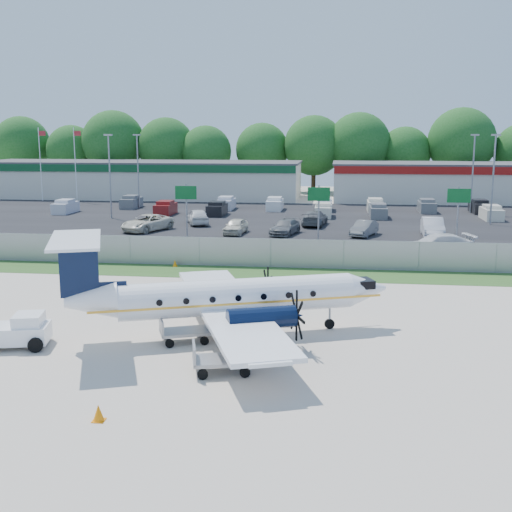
# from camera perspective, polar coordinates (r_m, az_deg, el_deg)

# --- Properties ---
(ground) EXTENTS (170.00, 170.00, 0.00)m
(ground) POSITION_cam_1_polar(r_m,az_deg,el_deg) (30.89, -1.40, -6.26)
(ground) COLOR beige
(ground) RESTS_ON ground
(grass_verge) EXTENTS (170.00, 4.00, 0.02)m
(grass_verge) POSITION_cam_1_polar(r_m,az_deg,el_deg) (42.42, 1.02, -1.54)
(grass_verge) COLOR #2D561E
(grass_verge) RESTS_ON ground
(access_road) EXTENTS (170.00, 8.00, 0.02)m
(access_road) POSITION_cam_1_polar(r_m,az_deg,el_deg) (49.25, 1.90, 0.18)
(access_road) COLOR black
(access_road) RESTS_ON ground
(parking_lot) EXTENTS (170.00, 32.00, 0.02)m
(parking_lot) POSITION_cam_1_polar(r_m,az_deg,el_deg) (69.93, 3.50, 3.31)
(parking_lot) COLOR black
(parking_lot) RESTS_ON ground
(perimeter_fence) EXTENTS (120.00, 0.06, 1.99)m
(perimeter_fence) POSITION_cam_1_polar(r_m,az_deg,el_deg) (44.17, 1.30, 0.27)
(perimeter_fence) COLOR gray
(perimeter_fence) RESTS_ON ground
(building_west) EXTENTS (46.40, 12.40, 5.24)m
(building_west) POSITION_cam_1_polar(r_m,az_deg,el_deg) (95.74, -10.18, 6.74)
(building_west) COLOR silver
(building_west) RESTS_ON ground
(building_east) EXTENTS (44.40, 12.40, 5.24)m
(building_east) POSITION_cam_1_polar(r_m,az_deg,el_deg) (93.92, 20.57, 6.16)
(building_east) COLOR silver
(building_east) RESTS_ON ground
(sign_left) EXTENTS (1.80, 0.26, 5.00)m
(sign_left) POSITION_cam_1_polar(r_m,az_deg,el_deg) (53.85, -6.23, 4.90)
(sign_left) COLOR gray
(sign_left) RESTS_ON ground
(sign_mid) EXTENTS (1.80, 0.26, 5.00)m
(sign_mid) POSITION_cam_1_polar(r_m,az_deg,el_deg) (52.42, 5.60, 4.76)
(sign_mid) COLOR gray
(sign_mid) RESTS_ON ground
(sign_right) EXTENTS (1.80, 0.26, 5.00)m
(sign_right) POSITION_cam_1_polar(r_m,az_deg,el_deg) (53.26, 17.54, 4.40)
(sign_right) COLOR gray
(sign_right) RESTS_ON ground
(flagpole_west) EXTENTS (1.06, 0.12, 10.00)m
(flagpole_west) POSITION_cam_1_polar(r_m,az_deg,el_deg) (93.45, -18.60, 8.11)
(flagpole_west) COLOR white
(flagpole_west) RESTS_ON ground
(flagpole_east) EXTENTS (1.06, 0.12, 10.00)m
(flagpole_east) POSITION_cam_1_polar(r_m,az_deg,el_deg) (91.40, -15.74, 8.22)
(flagpole_east) COLOR white
(flagpole_east) RESTS_ON ground
(light_pole_nw) EXTENTS (0.90, 0.35, 9.09)m
(light_pole_nw) POSITION_cam_1_polar(r_m,az_deg,el_deg) (71.62, -12.88, 7.43)
(light_pole_nw) COLOR gray
(light_pole_nw) RESTS_ON ground
(light_pole_ne) EXTENTS (0.90, 0.35, 9.09)m
(light_pole_ne) POSITION_cam_1_polar(r_m,az_deg,el_deg) (69.09, 20.35, 6.93)
(light_pole_ne) COLOR gray
(light_pole_ne) RESTS_ON ground
(light_pole_sw) EXTENTS (0.90, 0.35, 9.09)m
(light_pole_sw) POSITION_cam_1_polar(r_m,az_deg,el_deg) (81.07, -10.46, 7.88)
(light_pole_sw) COLOR gray
(light_pole_sw) RESTS_ON ground
(light_pole_se) EXTENTS (0.90, 0.35, 9.09)m
(light_pole_se) POSITION_cam_1_polar(r_m,az_deg,el_deg) (78.85, 18.73, 7.42)
(light_pole_se) COLOR gray
(light_pole_se) RESTS_ON ground
(tree_line) EXTENTS (112.00, 6.00, 14.00)m
(tree_line) POSITION_cam_1_polar(r_m,az_deg,el_deg) (103.70, 4.74, 5.71)
(tree_line) COLOR #195118
(tree_line) RESTS_ON ground
(aircraft) EXTENTS (15.41, 15.00, 4.74)m
(aircraft) POSITION_cam_1_polar(r_m,az_deg,el_deg) (28.99, -2.31, -3.65)
(aircraft) COLOR white
(aircraft) RESTS_ON ground
(pushback_tug) EXTENTS (2.97, 2.44, 1.44)m
(pushback_tug) POSITION_cam_1_polar(r_m,az_deg,el_deg) (29.65, -20.28, -6.28)
(pushback_tug) COLOR white
(pushback_tug) RESTS_ON ground
(baggage_cart_near) EXTENTS (2.55, 1.90, 1.19)m
(baggage_cart_near) POSITION_cam_1_polar(r_m,az_deg,el_deg) (24.97, -3.01, -9.12)
(baggage_cart_near) COLOR gray
(baggage_cart_near) RESTS_ON ground
(baggage_cart_far) EXTENTS (2.49, 2.00, 1.14)m
(baggage_cart_far) POSITION_cam_1_polar(r_m,az_deg,el_deg) (28.61, -6.33, -6.62)
(baggage_cart_far) COLOR gray
(baggage_cart_far) RESTS_ON ground
(cone_port_wing) EXTENTS (0.39, 0.39, 0.55)m
(cone_port_wing) POSITION_cam_1_polar(r_m,az_deg,el_deg) (21.71, -13.83, -13.41)
(cone_port_wing) COLOR orange
(cone_port_wing) RESTS_ON ground
(cone_starboard_wing) EXTENTS (0.33, 0.33, 0.47)m
(cone_starboard_wing) POSITION_cam_1_polar(r_m,az_deg,el_deg) (44.88, -7.22, -0.66)
(cone_starboard_wing) COLOR orange
(cone_starboard_wing) RESTS_ON ground
(road_car_west) EXTENTS (6.42, 4.04, 1.65)m
(road_car_west) POSITION_cam_1_polar(r_m,az_deg,el_deg) (51.37, -14.91, 0.25)
(road_car_west) COLOR beige
(road_car_west) RESTS_ON ground
(road_car_mid) EXTENTS (6.11, 3.74, 1.65)m
(road_car_mid) POSITION_cam_1_polar(r_m,az_deg,el_deg) (50.39, 15.67, 0.01)
(road_car_mid) COLOR silver
(road_car_mid) RESTS_ON ground
(parked_car_a) EXTENTS (4.61, 6.19, 1.56)m
(parked_car_a) POSITION_cam_1_polar(r_m,az_deg,el_deg) (61.93, -9.63, 2.20)
(parked_car_a) COLOR beige
(parked_car_a) RESTS_ON ground
(parked_car_b) EXTENTS (2.09, 4.31, 1.42)m
(parked_car_b) POSITION_cam_1_polar(r_m,az_deg,el_deg) (59.33, -1.81, 1.98)
(parked_car_b) COLOR beige
(parked_car_b) RESTS_ON ground
(parked_car_c) EXTENTS (2.97, 5.03, 1.37)m
(parked_car_c) POSITION_cam_1_polar(r_m,az_deg,el_deg) (58.90, 2.60, 1.91)
(parked_car_c) COLOR #595B5E
(parked_car_c) RESTS_ON ground
(parked_car_d) EXTENTS (2.85, 4.45, 1.39)m
(parked_car_d) POSITION_cam_1_polar(r_m,az_deg,el_deg) (58.88, 9.57, 1.77)
(parked_car_d) COLOR #595B5E
(parked_car_d) RESTS_ON ground
(parked_car_e) EXTENTS (2.06, 5.25, 1.70)m
(parked_car_e) POSITION_cam_1_polar(r_m,az_deg,el_deg) (59.89, 15.38, 1.68)
(parked_car_e) COLOR silver
(parked_car_e) RESTS_ON ground
(parked_car_f) EXTENTS (3.33, 5.10, 1.61)m
(parked_car_f) POSITION_cam_1_polar(r_m,az_deg,el_deg) (65.80, -5.18, 2.81)
(parked_car_f) COLOR silver
(parked_car_f) RESTS_ON ground
(parked_car_g) EXTENTS (2.72, 5.43, 1.51)m
(parked_car_g) POSITION_cam_1_polar(r_m,az_deg,el_deg) (64.98, 5.23, 2.71)
(parked_car_g) COLOR #595B5E
(parked_car_g) RESTS_ON ground
(far_parking_rows) EXTENTS (56.00, 10.00, 1.60)m
(far_parking_rows) POSITION_cam_1_polar(r_m,az_deg,el_deg) (74.89, 3.75, 3.79)
(far_parking_rows) COLOR gray
(far_parking_rows) RESTS_ON ground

